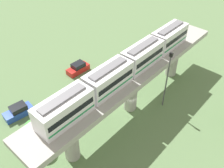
# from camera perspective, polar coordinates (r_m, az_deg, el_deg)

# --- Properties ---
(ground_plane) EXTENTS (120.00, 120.00, 0.00)m
(ground_plane) POSITION_cam_1_polar(r_m,az_deg,el_deg) (39.06, 4.08, -5.34)
(ground_plane) COLOR #5B7A4C
(viaduct) EXTENTS (5.20, 35.80, 6.97)m
(viaduct) POSITION_cam_1_polar(r_m,az_deg,el_deg) (35.40, 4.48, 0.96)
(viaduct) COLOR #A8A59E
(viaduct) RESTS_ON ground
(train) EXTENTS (2.64, 27.45, 3.24)m
(train) POSITION_cam_1_polar(r_m,az_deg,el_deg) (32.72, 3.28, 3.97)
(train) COLOR white
(train) RESTS_ON viaduct
(parked_car_blue) EXTENTS (2.33, 4.40, 1.76)m
(parked_car_blue) POSITION_cam_1_polar(r_m,az_deg,el_deg) (39.84, -20.44, -5.82)
(parked_car_blue) COLOR #284CB7
(parked_car_blue) RESTS_ON ground
(parked_car_white) EXTENTS (1.96, 4.27, 1.76)m
(parked_car_white) POSITION_cam_1_polar(r_m,az_deg,el_deg) (43.88, 1.62, 1.96)
(parked_car_white) COLOR white
(parked_car_white) RESTS_ON ground
(parked_car_red) EXTENTS (1.97, 4.27, 1.76)m
(parked_car_red) POSITION_cam_1_polar(r_m,az_deg,el_deg) (46.01, -7.69, 3.59)
(parked_car_red) COLOR red
(parked_car_red) RESTS_ON ground
(tree_mid_lot) EXTENTS (2.78, 2.78, 4.42)m
(tree_mid_lot) POSITION_cam_1_polar(r_m,az_deg,el_deg) (33.48, -17.15, -9.87)
(tree_mid_lot) COLOR brown
(tree_mid_lot) RESTS_ON ground
(signal_post) EXTENTS (0.44, 0.28, 9.57)m
(signal_post) POSITION_cam_1_polar(r_m,az_deg,el_deg) (36.74, 12.37, 1.30)
(signal_post) COLOR #4C4C51
(signal_post) RESTS_ON ground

